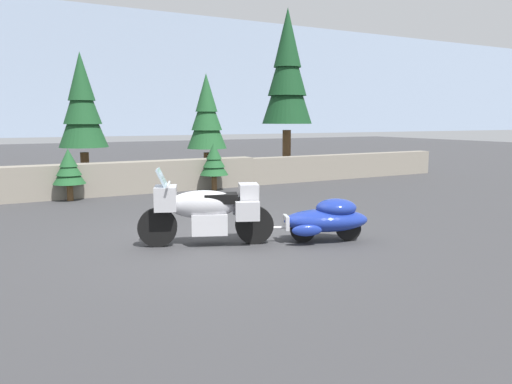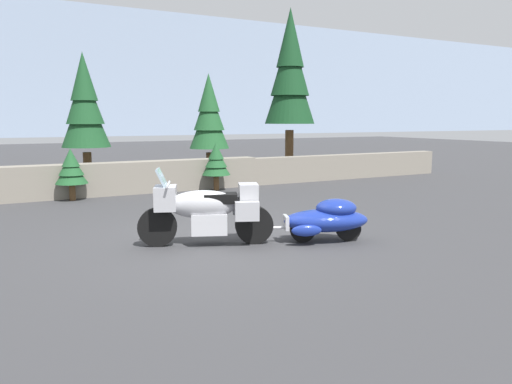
# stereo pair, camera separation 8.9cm
# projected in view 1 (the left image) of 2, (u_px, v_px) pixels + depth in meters

# --- Properties ---
(ground_plane) EXTENTS (80.00, 80.00, 0.00)m
(ground_plane) POSITION_uv_depth(u_px,v_px,m) (217.00, 240.00, 8.80)
(ground_plane) COLOR #38383A
(stone_guard_wall) EXTENTS (24.00, 0.60, 0.95)m
(stone_guard_wall) POSITION_uv_depth(u_px,v_px,m) (115.00, 179.00, 14.08)
(stone_guard_wall) COLOR gray
(stone_guard_wall) RESTS_ON ground
(distant_ridgeline) EXTENTS (240.00, 80.00, 16.00)m
(distant_ridgeline) POSITION_uv_depth(u_px,v_px,m) (3.00, 87.00, 91.27)
(distant_ridgeline) COLOR #8C9EB7
(distant_ridgeline) RESTS_ON ground
(touring_motorcycle) EXTENTS (2.20, 1.24, 1.33)m
(touring_motorcycle) POSITION_uv_depth(u_px,v_px,m) (206.00, 209.00, 8.39)
(touring_motorcycle) COLOR black
(touring_motorcycle) RESTS_ON ground
(car_shaped_trailer) EXTENTS (2.18, 1.20, 0.76)m
(car_shaped_trailer) POSITION_uv_depth(u_px,v_px,m) (326.00, 219.00, 8.67)
(car_shaped_trailer) COLOR black
(car_shaped_trailer) RESTS_ON ground
(pine_tree_tall) EXTENTS (1.81, 1.81, 6.07)m
(pine_tree_tall) POSITION_uv_depth(u_px,v_px,m) (287.00, 73.00, 17.76)
(pine_tree_tall) COLOR brown
(pine_tree_tall) RESTS_ON ground
(pine_tree_secondary) EXTENTS (1.31, 1.31, 3.63)m
(pine_tree_secondary) POSITION_uv_depth(u_px,v_px,m) (207.00, 115.00, 16.21)
(pine_tree_secondary) COLOR brown
(pine_tree_secondary) RESTS_ON ground
(pine_tree_far_right) EXTENTS (1.40, 1.40, 4.07)m
(pine_tree_far_right) POSITION_uv_depth(u_px,v_px,m) (82.00, 105.00, 14.31)
(pine_tree_far_right) COLOR brown
(pine_tree_far_right) RESTS_ON ground
(pine_sapling_near) EXTENTS (0.84, 0.84, 1.38)m
(pine_sapling_near) POSITION_uv_depth(u_px,v_px,m) (69.00, 168.00, 12.97)
(pine_sapling_near) COLOR brown
(pine_sapling_near) RESTS_ON ground
(pine_sapling_farther) EXTENTS (0.86, 0.86, 1.45)m
(pine_sapling_farther) POSITION_uv_depth(u_px,v_px,m) (214.00, 161.00, 14.86)
(pine_sapling_farther) COLOR brown
(pine_sapling_farther) RESTS_ON ground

